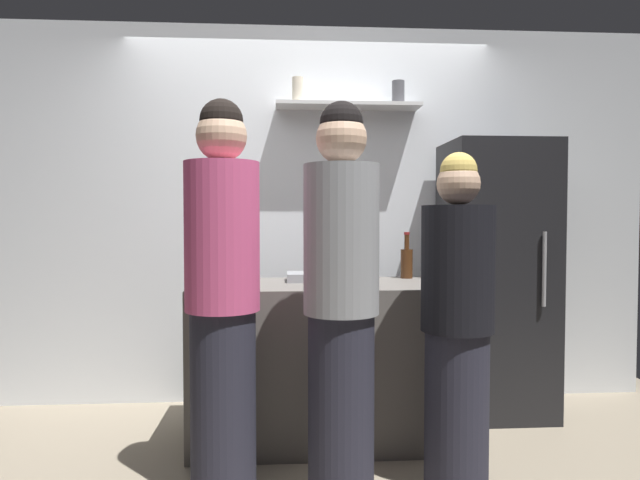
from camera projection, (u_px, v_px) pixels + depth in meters
name	position (u px, v px, depth m)	size (l,w,h in m)	color
ground_plane	(322.00, 478.00, 2.72)	(5.28, 5.28, 0.00)	gray
back_wall_assembly	(309.00, 214.00, 3.91)	(4.80, 0.32, 2.60)	white
refrigerator	(496.00, 279.00, 3.61)	(0.65, 0.59, 1.77)	black
counter	(320.00, 361.00, 3.21)	(1.44, 0.68, 0.90)	#66605B
baking_pan	(315.00, 277.00, 3.32)	(0.34, 0.24, 0.05)	gray
utensil_holder	(222.00, 272.00, 3.21)	(0.10, 0.10, 0.22)	#B2B2B7
wine_bottle_amber_glass	(407.00, 262.00, 3.47)	(0.08, 0.08, 0.29)	#472814
wine_bottle_pale_glass	(228.00, 267.00, 2.90)	(0.07, 0.07, 0.31)	#B2BFB2
water_bottle_plastic	(345.00, 272.00, 2.96)	(0.09, 0.09, 0.21)	silver
person_grey_hoodie	(341.00, 302.00, 2.49)	(0.34, 0.34, 1.79)	#262633
person_blonde	(457.00, 324.00, 2.61)	(0.34, 0.34, 1.58)	#262633
person_pink_top	(223.00, 298.00, 2.53)	(0.34, 0.34, 1.81)	#262633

